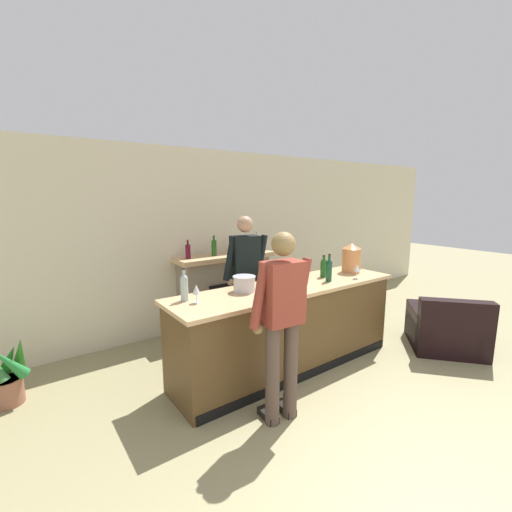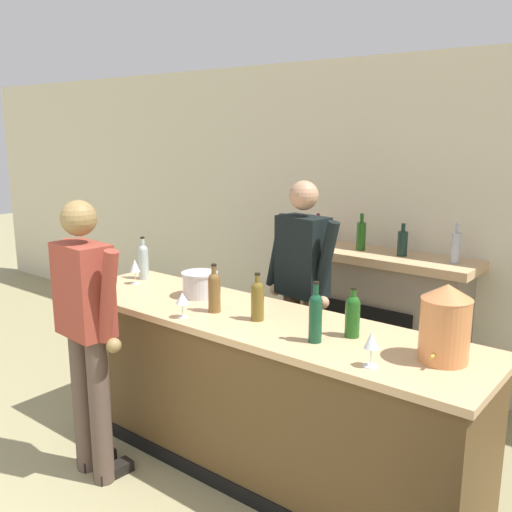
% 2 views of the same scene
% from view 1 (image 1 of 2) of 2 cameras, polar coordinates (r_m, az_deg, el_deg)
% --- Properties ---
extents(wall_back_panel, '(12.00, 0.07, 2.75)m').
position_cam_1_polar(wall_back_panel, '(5.39, -9.10, 2.60)').
color(wall_back_panel, beige).
rests_on(wall_back_panel, ground_plane).
extents(bar_counter, '(2.95, 0.77, 1.02)m').
position_cam_1_polar(bar_counter, '(4.20, 5.44, -11.65)').
color(bar_counter, brown).
rests_on(bar_counter, ground_plane).
extents(fireplace_stone, '(1.58, 0.52, 1.48)m').
position_cam_1_polar(fireplace_stone, '(5.44, -5.22, -5.65)').
color(fireplace_stone, gray).
rests_on(fireplace_stone, ground_plane).
extents(armchair_black, '(1.24, 1.23, 0.77)m').
position_cam_1_polar(armchair_black, '(5.38, 29.19, -10.90)').
color(armchair_black, black).
rests_on(armchair_black, ground_plane).
extents(potted_plant_corner, '(0.43, 0.44, 0.72)m').
position_cam_1_polar(potted_plant_corner, '(4.34, -36.11, -15.68)').
color(potted_plant_corner, '#975F48').
rests_on(potted_plant_corner, ground_plane).
extents(person_customer, '(0.66, 0.33, 1.76)m').
position_cam_1_polar(person_customer, '(3.09, 4.37, -10.54)').
color(person_customer, brown).
rests_on(person_customer, ground_plane).
extents(person_bartender, '(0.65, 0.34, 1.80)m').
position_cam_1_polar(person_bartender, '(4.52, -1.78, -3.50)').
color(person_bartender, brown).
rests_on(person_bartender, ground_plane).
extents(copper_dispenser, '(0.25, 0.29, 0.40)m').
position_cam_1_polar(copper_dispenser, '(4.87, 15.61, -0.27)').
color(copper_dispenser, '#CC7F49').
rests_on(copper_dispenser, bar_counter).
extents(ice_bucket_steel, '(0.25, 0.25, 0.17)m').
position_cam_1_polar(ice_bucket_steel, '(3.76, -1.98, -4.65)').
color(ice_bucket_steel, silver).
rests_on(ice_bucket_steel, bar_counter).
extents(wine_bottle_merlot_tall, '(0.08, 0.08, 0.30)m').
position_cam_1_polar(wine_bottle_merlot_tall, '(4.02, 6.60, -3.07)').
color(wine_bottle_merlot_tall, brown).
rests_on(wine_bottle_merlot_tall, bar_counter).
extents(wine_bottle_port_short, '(0.08, 0.08, 0.31)m').
position_cam_1_polar(wine_bottle_port_short, '(3.78, 3.54, -3.74)').
color(wine_bottle_port_short, brown).
rests_on(wine_bottle_port_short, bar_counter).
extents(wine_bottle_chardonnay_pale, '(0.08, 0.08, 0.29)m').
position_cam_1_polar(wine_bottle_chardonnay_pale, '(4.50, 11.21, -1.81)').
color(wine_bottle_chardonnay_pale, '#1C5319').
rests_on(wine_bottle_chardonnay_pale, bar_counter).
extents(wine_bottle_cabernet_heavy, '(0.08, 0.08, 0.33)m').
position_cam_1_polar(wine_bottle_cabernet_heavy, '(3.49, -11.88, -4.98)').
color(wine_bottle_cabernet_heavy, '#A0B3B1').
rests_on(wine_bottle_cabernet_heavy, bar_counter).
extents(wine_bottle_riesling_slim, '(0.07, 0.07, 0.34)m').
position_cam_1_polar(wine_bottle_riesling_slim, '(4.28, 12.07, -2.18)').
color(wine_bottle_riesling_slim, '#13442A').
rests_on(wine_bottle_riesling_slim, bar_counter).
extents(wine_glass_mid_counter, '(0.09, 0.09, 0.16)m').
position_cam_1_polar(wine_glass_mid_counter, '(3.59, 4.73, -4.87)').
color(wine_glass_mid_counter, silver).
rests_on(wine_glass_mid_counter, bar_counter).
extents(wine_glass_near_bucket, '(0.08, 0.08, 0.19)m').
position_cam_1_polar(wine_glass_near_bucket, '(3.40, -9.92, -5.58)').
color(wine_glass_near_bucket, silver).
rests_on(wine_glass_near_bucket, bar_counter).
extents(wine_glass_front_left, '(0.08, 0.08, 0.18)m').
position_cam_1_polar(wine_glass_front_left, '(4.52, 16.47, -2.02)').
color(wine_glass_front_left, silver).
rests_on(wine_glass_front_left, bar_counter).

